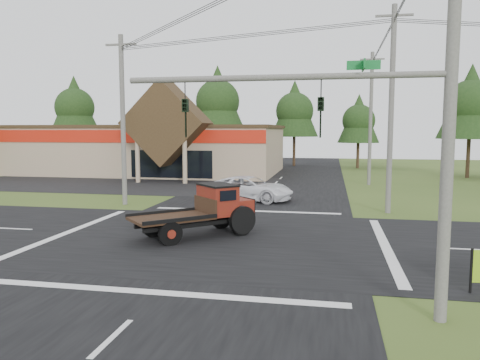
# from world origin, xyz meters

# --- Properties ---
(ground) EXTENTS (120.00, 120.00, 0.00)m
(ground) POSITION_xyz_m (0.00, 0.00, 0.00)
(ground) COLOR #384F1C
(ground) RESTS_ON ground
(road_ns) EXTENTS (12.00, 120.00, 0.02)m
(road_ns) POSITION_xyz_m (0.00, 0.00, 0.01)
(road_ns) COLOR black
(road_ns) RESTS_ON ground
(road_ew) EXTENTS (120.00, 12.00, 0.02)m
(road_ew) POSITION_xyz_m (0.00, 0.00, 0.01)
(road_ew) COLOR black
(road_ew) RESTS_ON ground
(parking_apron) EXTENTS (28.00, 14.00, 0.02)m
(parking_apron) POSITION_xyz_m (-14.00, 19.00, 0.01)
(parking_apron) COLOR black
(parking_apron) RESTS_ON ground
(cvs_building) EXTENTS (30.40, 18.20, 9.19)m
(cvs_building) POSITION_xyz_m (-15.70, 29.57, 2.78)
(cvs_building) COLOR tan
(cvs_building) RESTS_ON ground
(traffic_signal_mast) EXTENTS (8.12, 0.24, 7.00)m
(traffic_signal_mast) POSITION_xyz_m (5.82, -7.50, 4.43)
(traffic_signal_mast) COLOR #595651
(traffic_signal_mast) RESTS_ON ground
(utility_pole_nr) EXTENTS (2.00, 0.30, 11.00)m
(utility_pole_nr) POSITION_xyz_m (7.50, -7.50, 5.64)
(utility_pole_nr) COLOR #595651
(utility_pole_nr) RESTS_ON ground
(utility_pole_nw) EXTENTS (2.00, 0.30, 10.50)m
(utility_pole_nw) POSITION_xyz_m (-8.00, 8.00, 5.39)
(utility_pole_nw) COLOR #595651
(utility_pole_nw) RESTS_ON ground
(utility_pole_ne) EXTENTS (2.00, 0.30, 11.50)m
(utility_pole_ne) POSITION_xyz_m (8.00, 8.00, 5.89)
(utility_pole_ne) COLOR #595651
(utility_pole_ne) RESTS_ON ground
(utility_pole_n) EXTENTS (2.00, 0.30, 11.20)m
(utility_pole_n) POSITION_xyz_m (8.00, 22.00, 5.74)
(utility_pole_n) COLOR #595651
(utility_pole_n) RESTS_ON ground
(tree_row_a) EXTENTS (6.72, 6.72, 12.12)m
(tree_row_a) POSITION_xyz_m (-30.00, 40.00, 8.05)
(tree_row_a) COLOR #332316
(tree_row_a) RESTS_ON ground
(tree_row_b) EXTENTS (5.60, 5.60, 10.10)m
(tree_row_b) POSITION_xyz_m (-20.00, 42.00, 6.70)
(tree_row_b) COLOR #332316
(tree_row_b) RESTS_ON ground
(tree_row_c) EXTENTS (7.28, 7.28, 13.13)m
(tree_row_c) POSITION_xyz_m (-10.00, 41.00, 8.72)
(tree_row_c) COLOR #332316
(tree_row_c) RESTS_ON ground
(tree_row_d) EXTENTS (6.16, 6.16, 11.11)m
(tree_row_d) POSITION_xyz_m (0.00, 42.00, 7.38)
(tree_row_d) COLOR #332316
(tree_row_d) RESTS_ON ground
(tree_row_e) EXTENTS (5.04, 5.04, 9.09)m
(tree_row_e) POSITION_xyz_m (8.00, 40.00, 6.03)
(tree_row_e) COLOR #332316
(tree_row_e) RESTS_ON ground
(tree_side_ne) EXTENTS (6.16, 6.16, 11.11)m
(tree_side_ne) POSITION_xyz_m (18.00, 30.00, 7.38)
(tree_side_ne) COLOR #332316
(tree_side_ne) RESTS_ON ground
(antique_flatbed_truck) EXTENTS (5.49, 5.34, 2.32)m
(antique_flatbed_truck) POSITION_xyz_m (-1.02, 0.14, 1.16)
(antique_flatbed_truck) COLOR #621E0E
(antique_flatbed_truck) RESTS_ON ground
(white_pickup) EXTENTS (6.26, 3.79, 1.62)m
(white_pickup) POSITION_xyz_m (-0.54, 11.13, 0.81)
(white_pickup) COLOR white
(white_pickup) RESTS_ON ground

